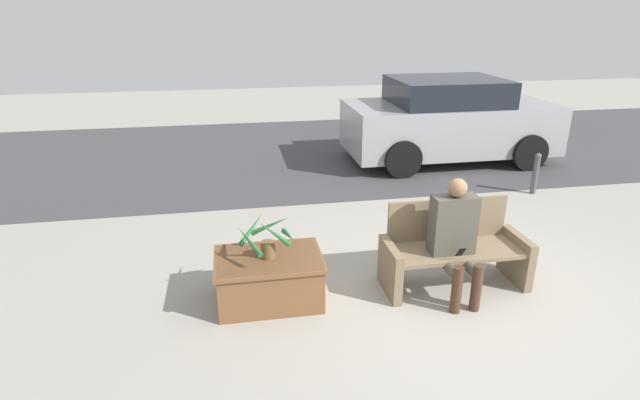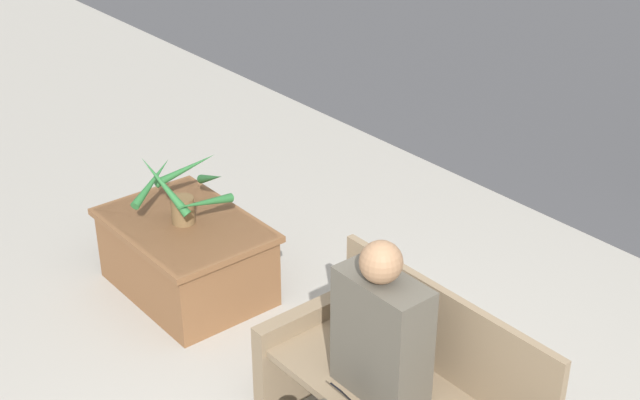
% 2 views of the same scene
% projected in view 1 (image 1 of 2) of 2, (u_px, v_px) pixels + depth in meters
% --- Properties ---
extents(ground_plane, '(30.00, 30.00, 0.00)m').
position_uv_depth(ground_plane, '(461.00, 300.00, 5.13)').
color(ground_plane, '#9E998E').
extents(road_surface, '(20.00, 6.00, 0.01)m').
position_uv_depth(road_surface, '(339.00, 150.00, 10.57)').
color(road_surface, '#424244').
rests_on(road_surface, ground_plane).
extents(bench, '(1.52, 0.59, 0.90)m').
position_uv_depth(bench, '(453.00, 250.00, 5.32)').
color(bench, '#7A664C').
rests_on(bench, ground_plane).
extents(person_seated, '(0.46, 0.59, 1.25)m').
position_uv_depth(person_seated, '(455.00, 234.00, 5.04)').
color(person_seated, '#4C473D').
rests_on(person_seated, ground_plane).
extents(planter_box, '(1.07, 0.76, 0.49)m').
position_uv_depth(planter_box, '(269.00, 277.00, 5.04)').
color(planter_box, brown).
rests_on(planter_box, ground_plane).
extents(potted_plant, '(0.57, 0.59, 0.49)m').
position_uv_depth(potted_plant, '(267.00, 238.00, 4.90)').
color(potted_plant, brown).
rests_on(potted_plant, planter_box).
extents(parked_car, '(3.92, 1.98, 1.59)m').
position_uv_depth(parked_car, '(448.00, 121.00, 9.61)').
color(parked_car, '#99999E').
rests_on(parked_car, ground_plane).
extents(bollard_post, '(0.10, 0.10, 0.68)m').
position_uv_depth(bollard_post, '(536.00, 173.00, 7.97)').
color(bollard_post, '#4C4C51').
rests_on(bollard_post, ground_plane).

